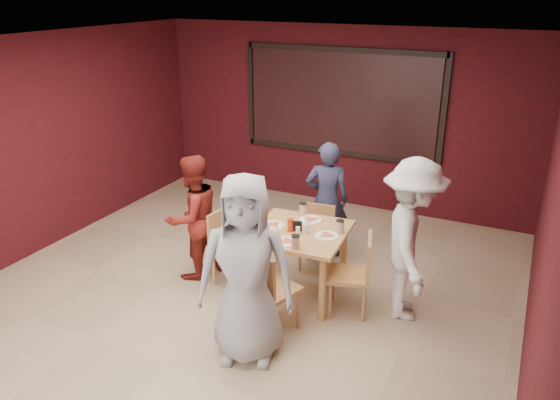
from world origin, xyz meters
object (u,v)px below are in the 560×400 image
at_px(chair_front, 267,286).
at_px(chair_back, 317,233).
at_px(dining_table, 299,239).
at_px(diner_left, 193,217).
at_px(diner_right, 411,240).
at_px(chair_right, 356,270).
at_px(diner_front, 246,270).
at_px(chair_left, 229,243).
at_px(diner_back, 327,200).

height_order(chair_front, chair_back, chair_front).
bearing_deg(dining_table, diner_left, -175.12).
xyz_separation_m(chair_front, diner_right, (1.19, 0.95, 0.35)).
distance_m(dining_table, diner_right, 1.23).
height_order(chair_right, diner_left, diner_left).
bearing_deg(chair_right, dining_table, 174.03).
bearing_deg(diner_front, chair_left, 108.38).
height_order(chair_back, diner_front, diner_front).
bearing_deg(dining_table, diner_right, 6.80).
bearing_deg(chair_back, chair_right, -46.60).
xyz_separation_m(chair_front, diner_back, (-0.10, 1.90, 0.24)).
bearing_deg(chair_right, chair_front, -133.24).
relative_size(dining_table, chair_back, 1.37).
bearing_deg(diner_right, chair_right, 95.25).
relative_size(dining_table, diner_right, 0.62).
distance_m(chair_front, chair_right, 1.01).
xyz_separation_m(dining_table, diner_back, (-0.09, 1.09, 0.07)).
xyz_separation_m(dining_table, diner_left, (-1.33, -0.11, 0.06)).
xyz_separation_m(chair_left, diner_left, (-0.46, -0.03, 0.25)).
height_order(dining_table, chair_right, dining_table).
bearing_deg(diner_right, chair_front, 110.49).
relative_size(chair_back, diner_back, 0.52).
xyz_separation_m(chair_left, diner_right, (2.08, 0.22, 0.37)).
height_order(chair_right, diner_front, diner_front).
bearing_deg(chair_front, chair_back, 93.24).
bearing_deg(chair_left, diner_back, 56.40).
bearing_deg(diner_right, diner_front, 120.57).
distance_m(chair_left, diner_right, 2.12).
relative_size(chair_front, chair_right, 1.04).
bearing_deg(diner_left, diner_front, 67.92).
bearing_deg(chair_right, diner_right, 23.28).
relative_size(chair_front, chair_left, 1.04).
xyz_separation_m(chair_front, chair_left, (-0.88, 0.73, -0.02)).
distance_m(diner_back, diner_left, 1.73).
height_order(diner_back, diner_right, diner_right).
distance_m(chair_back, diner_right, 1.48).
xyz_separation_m(chair_back, diner_right, (1.28, -0.61, 0.43)).
height_order(dining_table, diner_front, diner_front).
relative_size(chair_back, chair_left, 0.88).
height_order(diner_front, diner_left, diner_front).
bearing_deg(diner_left, chair_left, 111.62).
distance_m(dining_table, chair_left, 0.90).
bearing_deg(diner_back, chair_right, 105.94).
height_order(dining_table, chair_left, dining_table).
relative_size(chair_right, diner_front, 0.49).
height_order(chair_front, chair_left, chair_front).
bearing_deg(chair_back, dining_table, -84.07).
bearing_deg(chair_right, diner_front, -121.30).
bearing_deg(chair_right, diner_left, -178.86).
xyz_separation_m(chair_back, diner_left, (-1.25, -0.86, 0.31)).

